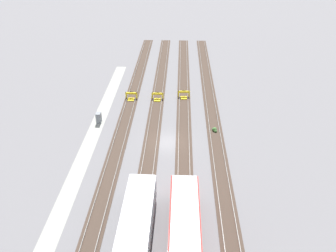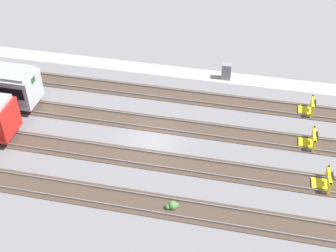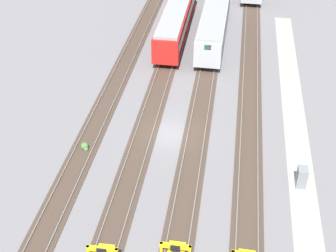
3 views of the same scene
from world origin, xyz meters
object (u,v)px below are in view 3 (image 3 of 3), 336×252
subway_car_front_row_centre (214,21)px  subway_car_front_row_right_inner (177,19)px  electrical_cabinet (302,177)px  weed_clump (85,146)px  bumper_stop_near_inner_track (176,248)px  bumper_stop_middle_track (104,251)px

subway_car_front_row_centre → subway_car_front_row_right_inner: (0.00, 4.45, 0.00)m
electrical_cabinet → weed_clump: electrical_cabinet is taller
electrical_cabinet → bumper_stop_near_inner_track: bearing=132.9°
bumper_stop_near_inner_track → bumper_stop_middle_track: (-0.92, 4.47, 0.00)m
subway_car_front_row_centre → electrical_cabinet: subway_car_front_row_centre is taller
subway_car_front_row_right_inner → weed_clump: 23.39m
bumper_stop_middle_track → bumper_stop_near_inner_track: bearing=-78.4°
electrical_cabinet → weed_clump: 17.30m
subway_car_front_row_right_inner → bumper_stop_near_inner_track: bearing=-172.2°
electrical_cabinet → bumper_stop_middle_track: bearing=124.0°
weed_clump → subway_car_front_row_centre: bearing=-21.3°
bumper_stop_middle_track → electrical_cabinet: (8.62, -12.77, 0.29)m
bumper_stop_middle_track → weed_clump: bearing=23.0°
weed_clump → bumper_stop_middle_track: bearing=-157.0°
bumper_stop_near_inner_track → electrical_cabinet: size_ratio=1.25×
subway_car_front_row_centre → bumper_stop_near_inner_track: 32.43m
bumper_stop_near_inner_track → subway_car_front_row_centre: bearing=-0.0°
subway_car_front_row_right_inner → weed_clump: (-22.89, 4.46, -1.80)m
bumper_stop_near_inner_track → weed_clump: bearing=43.1°
bumper_stop_middle_track → weed_clump: size_ratio=2.18×
subway_car_front_row_centre → weed_clump: (-22.89, 8.91, -1.80)m
bumper_stop_near_inner_track → electrical_cabinet: (7.71, -8.31, 0.29)m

